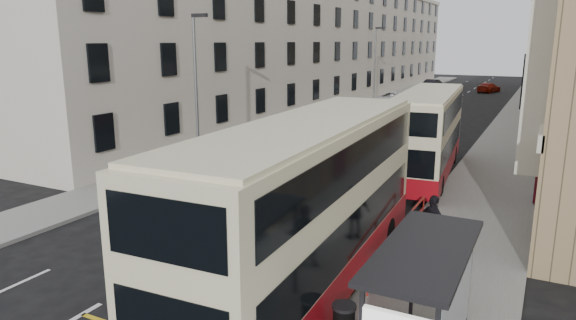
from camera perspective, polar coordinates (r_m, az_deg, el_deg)
The scene contains 19 objects.
ground at distance 15.54m, azimuth -17.63°, elevation -13.57°, with size 200.00×200.00×0.00m, color black.
pavement_right at distance 40.27m, azimuth 23.81°, elevation 2.37°, with size 4.00×120.00×0.15m, color slate.
pavement_left at distance 43.90m, azimuth 3.21°, elevation 4.28°, with size 3.00×120.00×0.15m, color slate.
kerb_right at distance 40.42m, azimuth 20.99°, elevation 2.66°, with size 0.25×120.00×0.15m, color gray.
kerb_left at distance 43.32m, azimuth 5.03°, elevation 4.13°, with size 0.25×120.00×0.15m, color gray.
road_markings at distance 55.99m, azimuth 16.66°, elevation 5.60°, with size 10.00×110.00×0.01m, color silver, non-canonical shape.
terrace_left at distance 59.96m, azimuth 4.18°, elevation 12.82°, with size 9.18×79.00×13.25m.
bus_shelter at distance 10.52m, azimuth 15.13°, elevation -13.81°, with size 1.65×4.25×2.70m.
guard_railing at distance 16.95m, azimuth 12.41°, elevation -7.79°, with size 0.06×6.56×1.01m.
street_lamp_near at distance 27.27m, azimuth -10.13°, elevation 8.34°, with size 0.93×0.18×8.00m.
street_lamp_far at distance 54.25m, azimuth 9.67°, elevation 10.65°, with size 0.93×0.18×8.00m.
double_decker_front at distance 13.85m, azimuth 2.32°, elevation -5.29°, with size 3.26×12.16×4.81m.
double_decker_rear at distance 26.93m, azimuth 15.17°, elevation 2.84°, with size 3.44×11.11×4.36m.
pedestrian_mid at distance 14.54m, azimuth 16.84°, elevation -10.60°, with size 0.93×0.73×1.92m, color black.
pedestrian_far at distance 17.20m, azimuth 15.79°, elevation -6.83°, with size 1.11×0.46×1.89m, color black.
white_van at distance 56.18m, azimuth 11.29°, elevation 6.68°, with size 2.47×5.36×1.49m, color silver.
car_silver at distance 65.42m, azimuth 16.35°, elevation 7.25°, with size 1.65×4.10×1.40m, color #AEB0B6.
car_dark at distance 75.60m, azimuth 15.57°, elevation 8.05°, with size 1.56×4.48×1.48m, color black.
car_red at distance 74.64m, azimuth 21.40°, elevation 7.50°, with size 1.80×4.44×1.29m, color maroon.
Camera 1 is at (10.10, -9.65, 6.83)m, focal length 32.00 mm.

